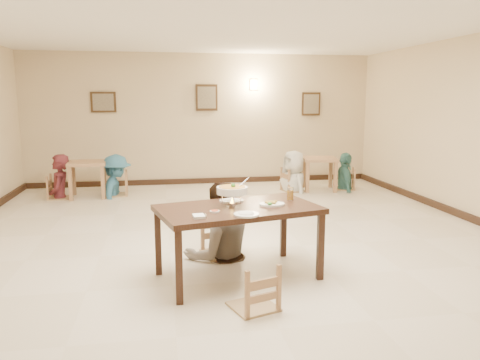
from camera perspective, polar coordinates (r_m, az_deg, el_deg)
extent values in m
plane|color=beige|center=(6.30, -0.30, -8.41)|extent=(10.00, 10.00, 0.00)
plane|color=white|center=(6.07, -0.33, 19.59)|extent=(10.00, 10.00, 0.00)
plane|color=beige|center=(10.96, -4.60, 7.37)|extent=(10.00, 0.00, 10.00)
cube|color=black|center=(11.08, -4.48, -0.10)|extent=(8.00, 0.06, 0.12)
cube|color=#362314|center=(10.93, -16.32, 9.10)|extent=(0.55, 0.03, 0.45)
cube|color=gray|center=(10.91, -16.33, 9.10)|extent=(0.45, 0.01, 0.37)
cube|color=#362314|center=(10.91, -4.09, 9.99)|extent=(0.50, 0.03, 0.60)
cube|color=gray|center=(10.90, -4.08, 9.99)|extent=(0.41, 0.01, 0.49)
cube|color=#362314|center=(11.43, 8.65, 9.15)|extent=(0.45, 0.03, 0.55)
cube|color=gray|center=(11.42, 8.68, 9.15)|extent=(0.37, 0.01, 0.45)
cube|color=#FFD88C|center=(11.08, 1.68, 11.56)|extent=(0.16, 0.05, 0.22)
cube|color=#361F15|center=(5.14, -0.23, -3.60)|extent=(1.91, 1.35, 0.06)
cube|color=#361F15|center=(4.62, -7.46, -10.51)|extent=(0.07, 0.07, 0.75)
cube|color=#361F15|center=(5.26, 9.78, -8.02)|extent=(0.07, 0.07, 0.75)
cube|color=#361F15|center=(5.40, -9.95, -7.53)|extent=(0.07, 0.07, 0.75)
cube|color=#361F15|center=(5.96, 5.31, -5.77)|extent=(0.07, 0.07, 0.75)
cube|color=tan|center=(5.97, -2.24, -4.93)|extent=(0.46, 0.46, 0.05)
cube|color=tan|center=(4.50, 1.64, -10.70)|extent=(0.41, 0.41, 0.04)
imported|color=gray|center=(5.80, -2.60, -0.34)|extent=(1.04, 0.88, 1.90)
torus|color=silver|center=(5.13, -0.97, -1.68)|extent=(0.26, 0.26, 0.01)
cylinder|color=silver|center=(5.15, -0.97, -3.01)|extent=(0.07, 0.07, 0.04)
cone|color=#FFA526|center=(5.14, -0.97, -2.45)|extent=(0.04, 0.04, 0.06)
cylinder|color=white|center=(5.12, -0.97, -1.26)|extent=(0.34, 0.34, 0.08)
cylinder|color=#A76B1B|center=(5.11, -0.97, -0.89)|extent=(0.29, 0.29, 0.02)
sphere|color=#2D7223|center=(5.10, -0.83, -0.68)|extent=(0.05, 0.05, 0.05)
cylinder|color=silver|center=(5.19, 0.35, -0.37)|extent=(0.16, 0.10, 0.11)
cylinder|color=silver|center=(5.21, 0.06, -2.27)|extent=(0.01, 0.01, 0.15)
cylinder|color=silver|center=(5.18, -2.21, -2.35)|extent=(0.01, 0.01, 0.15)
cylinder|color=silver|center=(5.02, -0.76, -2.74)|extent=(0.01, 0.01, 0.15)
cylinder|color=white|center=(5.38, -1.06, -2.55)|extent=(0.28, 0.28, 0.02)
ellipsoid|color=white|center=(5.38, -1.06, -2.48)|extent=(0.18, 0.15, 0.06)
cylinder|color=white|center=(4.76, 0.78, -4.22)|extent=(0.26, 0.26, 0.02)
ellipsoid|color=white|center=(4.76, 0.78, -4.15)|extent=(0.17, 0.14, 0.06)
cylinder|color=white|center=(5.21, 3.93, -2.98)|extent=(0.28, 0.28, 0.02)
sphere|color=#2D7223|center=(5.12, 3.66, -2.90)|extent=(0.05, 0.05, 0.05)
cylinder|color=white|center=(4.89, -3.12, -3.85)|extent=(0.10, 0.10, 0.02)
cylinder|color=#AF361B|center=(4.89, -3.12, -3.76)|extent=(0.08, 0.08, 0.01)
cube|color=white|center=(4.69, -5.05, -4.43)|extent=(0.12, 0.16, 0.03)
cube|color=silver|center=(4.76, -4.56, -4.25)|extent=(0.02, 0.16, 0.01)
cube|color=silver|center=(4.76, -4.23, -4.24)|extent=(0.02, 0.16, 0.01)
cylinder|color=white|center=(5.49, 6.15, -1.68)|extent=(0.08, 0.08, 0.15)
cylinder|color=orange|center=(5.49, 6.14, -1.83)|extent=(0.07, 0.07, 0.11)
cube|color=#AD7D53|center=(9.90, -18.16, 1.99)|extent=(0.78, 0.78, 0.06)
cube|color=#AD7D53|center=(9.68, -19.97, -0.47)|extent=(0.07, 0.07, 0.67)
cube|color=#AD7D53|center=(9.64, -16.37, -0.32)|extent=(0.07, 0.07, 0.67)
cube|color=#AD7D53|center=(10.28, -19.62, 0.13)|extent=(0.07, 0.07, 0.67)
cube|color=#AD7D53|center=(10.24, -16.22, 0.27)|extent=(0.07, 0.07, 0.67)
cube|color=#AD7D53|center=(10.30, 9.70, 2.54)|extent=(0.83, 0.83, 0.06)
cube|color=#AD7D53|center=(10.02, 8.21, 0.31)|extent=(0.07, 0.07, 0.65)
cube|color=#AD7D53|center=(10.11, 11.55, 0.30)|extent=(0.07, 0.07, 0.65)
cube|color=#AD7D53|center=(10.60, 7.82, 0.85)|extent=(0.07, 0.07, 0.65)
cube|color=#AD7D53|center=(10.69, 10.98, 0.83)|extent=(0.07, 0.07, 0.65)
cube|color=tan|center=(10.00, -21.21, 0.23)|extent=(0.42, 0.42, 0.05)
cube|color=tan|center=(9.93, -14.90, 0.65)|extent=(0.45, 0.45, 0.05)
cube|color=tan|center=(10.14, 6.56, 1.07)|extent=(0.44, 0.44, 0.05)
cube|color=tan|center=(10.53, 12.70, 1.05)|extent=(0.41, 0.41, 0.04)
imported|color=#591F28|center=(9.93, -21.38, 2.92)|extent=(0.46, 0.67, 1.78)
imported|color=teal|center=(9.88, -15.01, 3.02)|extent=(0.75, 1.16, 1.70)
imported|color=silver|center=(10.09, 6.61, 3.57)|extent=(0.74, 0.96, 1.76)
imported|color=teal|center=(10.47, 12.79, 3.27)|extent=(0.56, 1.01, 1.63)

